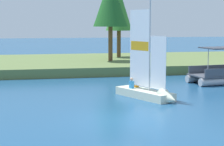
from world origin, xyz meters
The scene contains 6 objects.
ground_plane centered at (0.00, 0.00, 0.00)m, with size 200.00×200.00×0.00m, color navy.
shore_bank centered at (0.00, 22.85, 0.41)m, with size 80.00×15.67×0.82m, color #5B703D.
shoreline_tree_centre centered at (3.79, 20.93, 6.72)m, with size 3.44×3.44×8.43m.
shoreline_tree_midright centered at (5.58, 25.15, 6.08)m, with size 2.94×2.94×7.65m.
wooden_dock centered at (11.34, 12.75, 0.21)m, with size 1.98×5.53×0.42m, color brown.
sailboat centered at (3.15, 4.69, 0.52)m, with size 3.18×4.90×6.53m.
Camera 1 is at (-4.06, -18.76, 4.75)m, focal length 64.62 mm.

